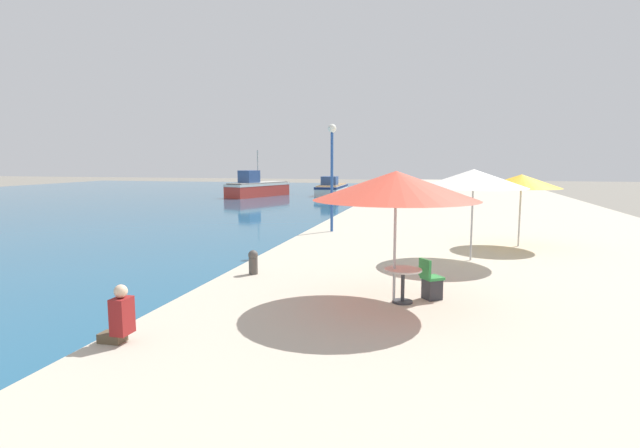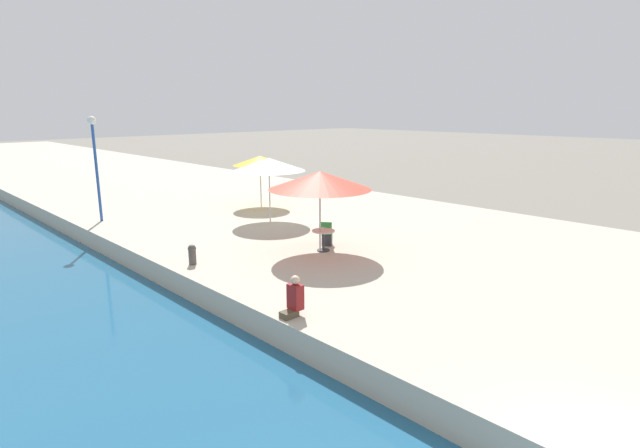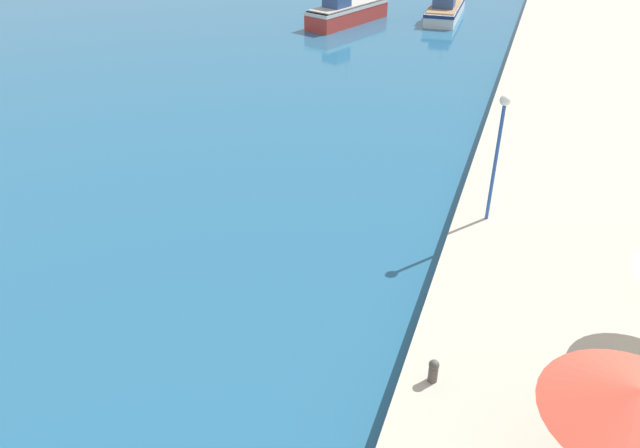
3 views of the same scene
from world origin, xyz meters
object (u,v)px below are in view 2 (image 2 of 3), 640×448
Objects in this scene: cafe_umbrella_pink at (320,180)px; cafe_umbrella_striped at (260,161)px; mooring_bollard at (192,254)px; cafe_umbrella_white at (269,164)px; cafe_chair_left at (327,237)px; cafe_table at (323,236)px; lamppost at (95,151)px; person_at_quay at (294,298)px.

cafe_umbrella_pink is 1.29× the size of cafe_umbrella_striped.
cafe_umbrella_pink reaches higher than mooring_bollard.
cafe_umbrella_striped is at bearing 59.24° from cafe_umbrella_white.
cafe_table is at bearing -90.00° from cafe_chair_left.
mooring_bollard is (-5.79, -3.34, -2.15)m from cafe_umbrella_white.
lamppost is (0.32, 8.46, 2.74)m from mooring_bollard.
cafe_umbrella_pink is 4.39× the size of cafe_table.
cafe_umbrella_striped is 4.16× the size of mooring_bollard.
person_at_quay is (-7.89, -11.69, -1.87)m from cafe_umbrella_striped.
cafe_umbrella_pink is 3.86× the size of cafe_chair_left.
person_at_quay is at bearing -124.04° from cafe_umbrella_striped.
lamppost is at bearing 110.30° from cafe_table.
cafe_umbrella_pink reaches higher than cafe_umbrella_white.
lamppost reaches higher than mooring_bollard.
cafe_umbrella_striped is at bearing 66.89° from cafe_table.
cafe_umbrella_white is at bearing 70.11° from cafe_umbrella_pink.
cafe_umbrella_pink is 4.84m from mooring_bollard.
lamppost is at bearing 168.68° from cafe_chair_left.
lamppost reaches higher than cafe_umbrella_white.
mooring_bollard is 0.14× the size of lamppost.
cafe_table is at bearing -69.70° from lamppost.
cafe_umbrella_pink is 0.77× the size of lamppost.
cafe_chair_left is (-1.09, -4.72, -2.17)m from cafe_umbrella_white.
cafe_umbrella_striped is at bearing 39.99° from mooring_bollard.
cafe_umbrella_white is 5.75m from cafe_table.
person_at_quay is (-6.10, -8.66, -2.06)m from cafe_umbrella_white.
cafe_umbrella_striped is 0.60× the size of lamppost.
cafe_umbrella_pink is 8.96m from cafe_umbrella_striped.
person_at_quay reaches higher than cafe_table.
cafe_table is 0.18× the size of lamppost.
cafe_chair_left reaches higher than mooring_bollard.
cafe_umbrella_striped is 3.40× the size of cafe_table.
cafe_table is 4.49m from mooring_bollard.
cafe_umbrella_white reaches higher than cafe_umbrella_striped.
mooring_bollard is (-3.93, 1.81, -2.17)m from cafe_umbrella_pink.
cafe_chair_left is (0.77, 0.44, -2.19)m from cafe_umbrella_pink.
lamppost reaches higher than cafe_umbrella_striped.
mooring_bollard is (-7.59, -6.37, -1.96)m from cafe_umbrella_striped.
cafe_umbrella_striped reaches higher than cafe_chair_left.
cafe_umbrella_white is 3.99× the size of cafe_table.
cafe_umbrella_striped is (3.66, 8.18, -0.20)m from cafe_umbrella_pink.
cafe_chair_left is 4.90m from mooring_bollard.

